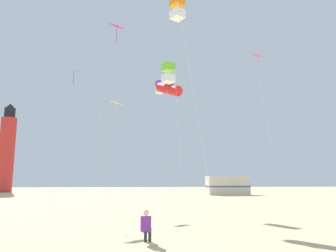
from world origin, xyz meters
The scene contains 11 objects.
kite_flyer_standing centered at (0.07, 4.92, 0.61)m, with size 0.42×0.55×1.16m.
kite_box_violet centered at (1.80, 21.48, 10.53)m, with size 2.70×2.45×11.13m.
kite_diamond_magenta centered at (-1.94, 15.43, 12.61)m, with size 2.57×2.57×13.53m.
kite_diamond_rainbow centered at (10.95, 20.79, 12.98)m, with size 2.10×1.86×13.92m.
kite_tube_scarlet centered at (1.86, 14.29, 8.36)m, with size 1.74×2.55×9.06m.
kite_diamond_gold centered at (-2.09, 19.70, 8.22)m, with size 2.47×2.47×8.77m.
kite_box_lime centered at (1.47, 10.82, 8.27)m, with size 1.31×1.31×8.86m.
kite_diamond_blue centered at (-5.47, 18.86, 10.55)m, with size 2.10×2.16×11.27m.
kite_box_orange centered at (1.66, 8.24, 10.84)m, with size 2.14×2.14×11.44m.
lighthouse_distant centered at (-24.40, 57.06, 7.84)m, with size 2.80×2.80×16.80m.
rv_van_cream centered at (13.84, 42.18, 1.39)m, with size 6.57×2.72×2.80m.
Camera 1 is at (-0.40, -7.01, 2.19)m, focal length 34.79 mm.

